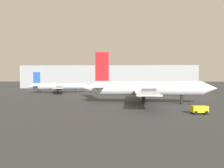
% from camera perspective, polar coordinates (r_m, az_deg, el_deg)
% --- Properties ---
extents(airplane_on_taxiway, '(29.12, 28.46, 11.27)m').
position_cam_1_polar(airplane_on_taxiway, '(47.19, 9.24, -1.08)').
color(airplane_on_taxiway, silver).
rests_on(airplane_on_taxiway, ground_plane).
extents(airplane_far_left, '(23.22, 22.21, 7.72)m').
position_cam_1_polar(airplane_far_left, '(82.32, -13.79, -0.55)').
color(airplane_far_left, '#B2BCCC').
rests_on(airplane_far_left, ground_plane).
extents(baggage_cart, '(2.49, 1.54, 1.30)m').
position_cam_1_polar(baggage_cart, '(36.20, 22.17, -6.24)').
color(baggage_cart, gold).
rests_on(baggage_cart, ground_plane).
extents(terminal_building, '(93.94, 23.62, 12.15)m').
position_cam_1_polar(terminal_building, '(124.30, -0.79, 1.89)').
color(terminal_building, '#999EA3').
rests_on(terminal_building, ground_plane).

